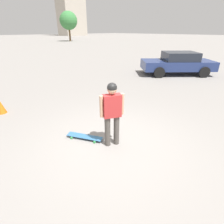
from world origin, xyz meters
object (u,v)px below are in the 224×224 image
(person, at_px, (112,110))
(traffic_cone, at_px, (1,106))
(skateboard, at_px, (85,137))
(car_parked_near, at_px, (178,63))

(person, xyz_separation_m, traffic_cone, (-4.00, -1.50, -0.70))
(person, distance_m, skateboard, 1.18)
(car_parked_near, bearing_deg, skateboard, 55.11)
(car_parked_near, xyz_separation_m, traffic_cone, (-1.35, -9.91, -0.47))
(person, height_order, traffic_cone, person)
(skateboard, relative_size, car_parked_near, 0.21)
(person, xyz_separation_m, car_parked_near, (-2.65, 8.41, -0.23))
(traffic_cone, bearing_deg, car_parked_near, 82.25)
(person, relative_size, car_parked_near, 0.36)
(person, relative_size, skateboard, 1.69)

